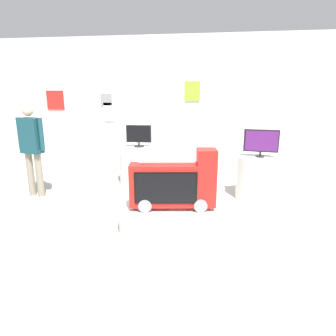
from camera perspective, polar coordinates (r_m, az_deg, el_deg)
The scene contains 9 objects.
ground_plane at distance 4.18m, azimuth -3.19°, elevation -12.99°, with size 30.00×30.00×0.00m, color #B2ADA3.
back_wall_display at distance 8.47m, azimuth 3.47°, elevation 12.83°, with size 12.43×0.13×3.34m.
main_display_pedestal at distance 4.37m, azimuth 0.86°, elevation -9.47°, with size 1.52×1.52×0.30m, color silver.
novelty_firetruck_tv at distance 4.18m, azimuth 1.22°, elevation -3.19°, with size 1.22×0.47×0.85m.
display_pedestal_left_rear at distance 6.42m, azimuth -5.41°, elevation 0.63°, with size 0.84×0.84×0.78m, color silver.
tv_on_left_rear at distance 6.29m, azimuth -5.56°, elevation 6.24°, with size 0.52×0.21×0.45m.
display_pedestal_center_rear at distance 5.68m, azimuth 16.72°, elevation -1.79°, with size 0.78×0.78×0.78m, color silver.
tv_on_center_rear at distance 5.54m, azimuth 17.23°, elevation 4.79°, with size 0.60×0.16×0.48m.
shopper_browsing_near_truck at distance 5.98m, azimuth -24.43°, elevation 4.15°, with size 0.55×0.26×1.68m.
Camera 1 is at (0.78, -3.62, 1.94)m, focal length 32.20 mm.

